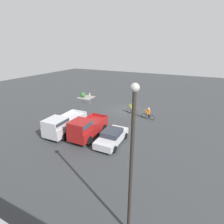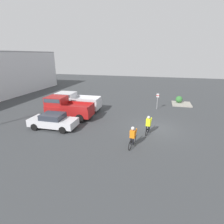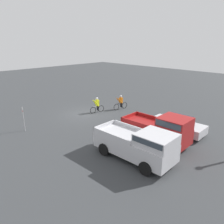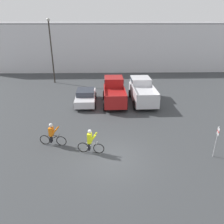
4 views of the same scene
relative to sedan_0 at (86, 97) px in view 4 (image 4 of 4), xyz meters
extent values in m
plane|color=#383A3D|center=(2.30, -9.20, -0.71)|extent=(80.00, 80.00, 0.00)
cube|color=silver|center=(2.30, 18.20, 2.72)|extent=(38.38, 10.79, 6.86)
cube|color=gray|center=(2.30, 18.20, 6.25)|extent=(38.38, 10.79, 0.20)
cube|color=silver|center=(0.00, 0.00, -0.11)|extent=(1.93, 4.40, 0.65)
cube|color=#2D333D|center=(0.00, 0.00, 0.45)|extent=(1.69, 2.00, 0.48)
cylinder|color=black|center=(-0.95, 1.38, -0.39)|extent=(0.19, 0.63, 0.63)
cylinder|color=black|center=(0.89, 1.41, -0.39)|extent=(0.19, 0.63, 0.63)
cylinder|color=black|center=(-0.89, -1.41, -0.39)|extent=(0.19, 0.63, 0.63)
cylinder|color=black|center=(0.95, -1.38, -0.39)|extent=(0.19, 0.63, 0.63)
cube|color=maroon|center=(2.80, -0.23, 0.19)|extent=(2.09, 4.94, 1.01)
cube|color=maroon|center=(2.77, 1.24, 1.14)|extent=(1.87, 2.00, 0.91)
cube|color=#333D47|center=(2.77, 1.24, 1.34)|extent=(1.92, 1.84, 0.40)
cube|color=maroon|center=(1.87, -1.23, 0.81)|extent=(0.14, 2.94, 0.25)
cube|color=maroon|center=(3.77, -1.19, 0.81)|extent=(0.14, 2.94, 0.25)
cube|color=maroon|center=(2.85, -2.64, 0.81)|extent=(1.99, 0.12, 0.25)
cylinder|color=black|center=(1.78, 1.27, -0.27)|extent=(0.24, 0.87, 0.87)
cylinder|color=black|center=(3.76, 1.31, -0.27)|extent=(0.24, 0.87, 0.87)
cylinder|color=black|center=(1.84, -1.77, -0.27)|extent=(0.24, 0.87, 0.87)
cylinder|color=black|center=(3.82, -1.73, -0.27)|extent=(0.24, 0.87, 0.87)
cube|color=silver|center=(5.60, 0.07, 0.20)|extent=(2.21, 5.31, 1.07)
cube|color=silver|center=(5.56, 1.65, 1.08)|extent=(1.96, 2.15, 0.70)
cube|color=#333D47|center=(5.56, 1.65, 1.24)|extent=(2.02, 1.99, 0.31)
cube|color=silver|center=(4.63, -1.01, 0.86)|extent=(0.16, 3.16, 0.25)
cube|color=silver|center=(6.62, -0.95, 0.86)|extent=(0.16, 3.16, 0.25)
cube|color=silver|center=(5.67, -2.52, 0.86)|extent=(2.08, 0.13, 0.25)
cylinder|color=black|center=(4.52, 1.68, -0.30)|extent=(0.24, 0.82, 0.82)
cylinder|color=black|center=(6.60, 1.73, -0.30)|extent=(0.24, 0.82, 0.82)
cylinder|color=black|center=(4.60, -1.58, -0.30)|extent=(0.24, 0.82, 0.82)
cylinder|color=black|center=(6.68, -1.53, -0.30)|extent=(0.24, 0.82, 0.82)
torus|color=black|center=(1.53, -8.63, -0.38)|extent=(0.70, 0.16, 0.70)
torus|color=black|center=(0.54, -8.48, -0.38)|extent=(0.70, 0.16, 0.70)
cylinder|color=silver|center=(1.04, -8.55, -0.21)|extent=(0.52, 0.12, 0.37)
cylinder|color=silver|center=(1.04, -8.55, -0.02)|extent=(0.55, 0.12, 0.04)
cylinder|color=silver|center=(0.86, -8.53, -0.21)|extent=(0.04, 0.04, 0.34)
cylinder|color=silver|center=(1.41, -8.61, 0.01)|extent=(0.09, 0.46, 0.02)
cylinder|color=black|center=(0.95, -8.45, -0.25)|extent=(0.14, 0.14, 0.52)
cylinder|color=black|center=(0.92, -8.63, -0.25)|extent=(0.14, 0.14, 0.52)
cube|color=yellow|center=(0.99, -8.54, 0.32)|extent=(0.29, 0.39, 0.63)
cylinder|color=yellow|center=(1.21, -8.41, 0.32)|extent=(0.51, 0.17, 0.68)
cylinder|color=yellow|center=(1.16, -8.74, 0.32)|extent=(0.51, 0.17, 0.68)
sphere|color=tan|center=(1.01, -8.55, 0.74)|extent=(0.20, 0.20, 0.20)
sphere|color=silver|center=(1.01, -8.55, 0.79)|extent=(0.22, 0.22, 0.22)
torus|color=black|center=(-0.96, -7.67, -0.38)|extent=(0.70, 0.16, 0.70)
torus|color=black|center=(-2.09, -7.50, -0.38)|extent=(0.70, 0.16, 0.70)
cylinder|color=black|center=(-1.52, -7.59, -0.21)|extent=(0.59, 0.13, 0.37)
cylinder|color=black|center=(-1.52, -7.59, -0.02)|extent=(0.62, 0.13, 0.04)
cylinder|color=black|center=(-1.72, -7.55, -0.21)|extent=(0.04, 0.04, 0.34)
cylinder|color=black|center=(-1.10, -7.65, 0.01)|extent=(0.09, 0.46, 0.02)
cylinder|color=black|center=(-1.62, -7.48, -0.25)|extent=(0.14, 0.14, 0.52)
cylinder|color=black|center=(-1.65, -7.66, -0.25)|extent=(0.14, 0.14, 0.52)
cube|color=orange|center=(-1.58, -7.58, 0.30)|extent=(0.29, 0.39, 0.57)
cylinder|color=orange|center=(-1.33, -7.44, 0.30)|extent=(0.56, 0.17, 0.63)
cylinder|color=orange|center=(-1.38, -7.78, 0.30)|extent=(0.56, 0.17, 0.63)
sphere|color=tan|center=(-1.55, -7.58, 0.69)|extent=(0.23, 0.23, 0.23)
sphere|color=silver|center=(-1.55, -7.58, 0.75)|extent=(0.25, 0.25, 0.25)
cylinder|color=#9E9EA3|center=(8.52, -9.18, 0.33)|extent=(0.06, 0.06, 2.06)
cube|color=white|center=(8.52, -9.18, 1.03)|extent=(0.08, 0.30, 0.45)
cube|color=red|center=(8.52, -9.18, 1.03)|extent=(0.08, 0.30, 0.10)
cylinder|color=#2D2823|center=(-4.67, 7.55, 3.01)|extent=(0.16, 0.16, 7.43)
sphere|color=#B2B2A8|center=(-4.67, 7.55, 6.85)|extent=(0.36, 0.36, 0.36)
camera|label=1|loc=(-6.70, 13.55, 8.26)|focal=28.00mm
camera|label=2|loc=(-13.15, -9.08, 5.83)|focal=28.00mm
camera|label=3|loc=(15.39, 7.80, 6.48)|focal=35.00mm
camera|label=4|loc=(2.07, -20.17, 7.13)|focal=35.00mm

